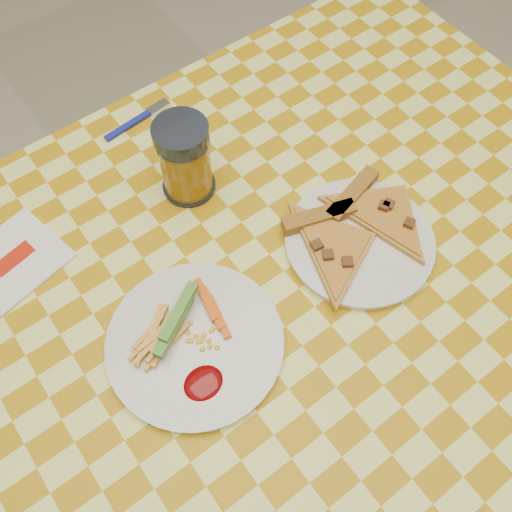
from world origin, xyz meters
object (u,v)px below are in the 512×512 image
at_px(drink_glass, 185,160).
at_px(table, 256,311).
at_px(plate_right, 359,242).
at_px(plate_left, 195,344).

bearing_deg(drink_glass, table, -96.61).
bearing_deg(plate_right, drink_glass, 121.03).
relative_size(table, plate_left, 5.45).
bearing_deg(plate_left, table, 9.06).
bearing_deg(table, plate_right, -10.27).
xyz_separation_m(plate_right, drink_glass, (-0.14, 0.24, 0.06)).
bearing_deg(drink_glass, plate_right, -58.97).
bearing_deg(drink_glass, plate_left, -121.50).
bearing_deg(plate_left, plate_right, -2.45).
bearing_deg(table, plate_left, -170.94).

